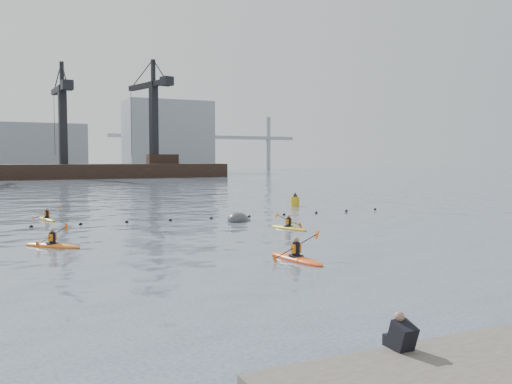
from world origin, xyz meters
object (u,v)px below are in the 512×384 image
(kayaker_5, at_px, (47,219))
(kayaker_0, at_px, (296,258))
(kayaker_3, at_px, (289,227))
(kayaker_2, at_px, (53,245))
(mooring_buoy, at_px, (238,221))
(nav_buoy, at_px, (295,201))

(kayaker_5, bearing_deg, kayaker_0, -81.09)
(kayaker_0, bearing_deg, kayaker_3, 55.30)
(kayaker_2, distance_m, kayaker_5, 12.51)
(kayaker_2, distance_m, mooring_buoy, 14.22)
(kayaker_0, height_order, kayaker_5, kayaker_0)
(kayaker_3, distance_m, nav_buoy, 16.13)
(nav_buoy, bearing_deg, kayaker_2, -146.26)
(kayaker_3, bearing_deg, kayaker_5, 124.32)
(kayaker_0, bearing_deg, nav_buoy, 52.98)
(kayaker_0, relative_size, kayaker_2, 1.29)
(kayaker_3, distance_m, kayaker_5, 17.50)
(kayaker_0, distance_m, mooring_buoy, 15.01)
(kayaker_0, distance_m, kayaker_5, 22.41)
(kayaker_0, bearing_deg, mooring_buoy, 68.33)
(kayaker_0, distance_m, kayaker_2, 12.30)
(kayaker_3, bearing_deg, kayaker_0, -131.41)
(mooring_buoy, distance_m, nav_buoy, 12.62)
(kayaker_2, relative_size, kayaker_3, 0.87)
(mooring_buoy, bearing_deg, kayaker_0, -104.09)
(kayaker_3, height_order, kayaker_5, kayaker_3)
(nav_buoy, bearing_deg, mooring_buoy, -137.79)
(mooring_buoy, relative_size, nav_buoy, 1.66)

